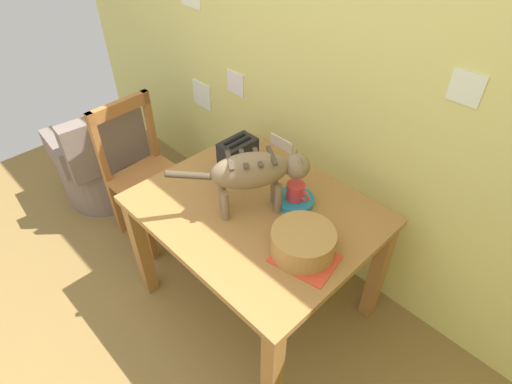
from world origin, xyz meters
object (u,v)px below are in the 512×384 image
(wooden_chair_near, at_px, (146,176))
(dining_table, at_px, (256,221))
(wicker_armchair, at_px, (104,165))
(magazine, at_px, (305,259))
(toaster, at_px, (238,155))
(book_stack, at_px, (242,161))
(coffee_mug, at_px, (296,191))
(wicker_basket, at_px, (303,242))
(saucer_bowl, at_px, (295,200))
(cat, at_px, (256,172))

(wooden_chair_near, bearing_deg, dining_table, 91.68)
(wicker_armchair, bearing_deg, magazine, -83.30)
(toaster, height_order, wooden_chair_near, wooden_chair_near)
(magazine, xyz_separation_m, wooden_chair_near, (-1.32, 0.00, -0.29))
(magazine, bearing_deg, dining_table, 157.26)
(book_stack, relative_size, toaster, 0.93)
(magazine, distance_m, wicker_armchair, 1.94)
(coffee_mug, relative_size, wooden_chair_near, 0.14)
(magazine, xyz_separation_m, book_stack, (-0.67, 0.26, 0.03))
(dining_table, xyz_separation_m, wicker_basket, (0.34, -0.05, 0.15))
(saucer_bowl, xyz_separation_m, book_stack, (-0.40, 0.02, 0.02))
(magazine, xyz_separation_m, toaster, (-0.68, 0.24, 0.08))
(magazine, bearing_deg, saucer_bowl, 127.52)
(wicker_basket, distance_m, wooden_chair_near, 1.33)
(book_stack, xyz_separation_m, wicker_armchair, (-1.20, -0.31, -0.51))
(toaster, bearing_deg, magazine, -19.25)
(saucer_bowl, bearing_deg, wooden_chair_near, -167.33)
(book_stack, height_order, toaster, toaster)
(cat, height_order, saucer_bowl, cat)
(dining_table, xyz_separation_m, book_stack, (-0.30, 0.18, 0.13))
(magazine, height_order, wooden_chair_near, wooden_chair_near)
(coffee_mug, bearing_deg, saucer_bowl, 180.00)
(cat, distance_m, toaster, 0.37)
(dining_table, relative_size, wicker_armchair, 1.45)
(wooden_chair_near, distance_m, wicker_armchair, 0.59)
(dining_table, height_order, coffee_mug, coffee_mug)
(wicker_armchair, bearing_deg, dining_table, -79.94)
(magazine, relative_size, wooden_chair_near, 0.28)
(book_stack, distance_m, wooden_chair_near, 0.77)
(toaster, bearing_deg, wicker_armchair, -166.55)
(saucer_bowl, height_order, wicker_basket, wicker_basket)
(book_stack, bearing_deg, toaster, -106.60)
(wicker_basket, bearing_deg, wooden_chair_near, -179.02)
(toaster, relative_size, wicker_armchair, 0.26)
(wicker_basket, distance_m, toaster, 0.68)
(saucer_bowl, relative_size, magazine, 0.74)
(cat, distance_m, saucer_bowl, 0.28)
(cat, height_order, toaster, cat)
(wicker_armchair, bearing_deg, saucer_bowl, -74.63)
(dining_table, bearing_deg, wicker_basket, -8.95)
(book_stack, bearing_deg, coffee_mug, -2.51)
(dining_table, xyz_separation_m, cat, (0.00, -0.00, 0.32))
(wicker_basket, bearing_deg, wicker_armchair, -177.72)
(cat, xyz_separation_m, toaster, (-0.31, 0.16, -0.14))
(cat, height_order, wooden_chair_near, cat)
(magazine, bearing_deg, wooden_chair_near, 168.84)
(toaster, relative_size, wooden_chair_near, 0.21)
(saucer_bowl, xyz_separation_m, wicker_basket, (0.23, -0.21, 0.04))
(magazine, distance_m, wooden_chair_near, 1.36)
(cat, xyz_separation_m, magazine, (0.38, -0.08, -0.22))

